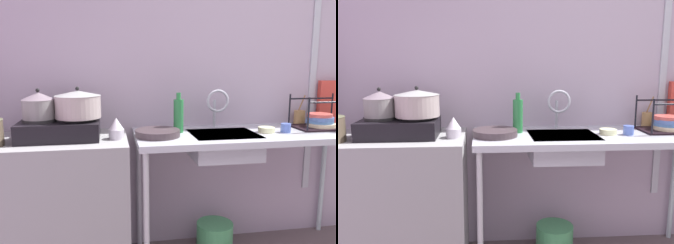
% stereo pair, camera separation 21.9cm
% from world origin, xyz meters
% --- Properties ---
extents(wall_back, '(5.06, 0.10, 2.42)m').
position_xyz_m(wall_back, '(0.00, 1.78, 1.21)').
color(wall_back, '#A193A4').
rests_on(wall_back, ground).
extents(wall_metal_strip, '(0.05, 0.01, 1.94)m').
position_xyz_m(wall_metal_strip, '(0.30, 1.72, 1.33)').
color(wall_metal_strip, '#A5AAB3').
extents(counter_concrete, '(0.93, 0.58, 0.90)m').
position_xyz_m(counter_concrete, '(-1.61, 1.44, 0.45)').
color(counter_concrete, gray).
rests_on(counter_concrete, ground).
extents(counter_sink, '(1.56, 0.58, 0.90)m').
position_xyz_m(counter_sink, '(-0.31, 1.44, 0.83)').
color(counter_sink, '#A5AAB3').
rests_on(counter_sink, ground).
extents(stove, '(0.48, 0.33, 0.13)m').
position_xyz_m(stove, '(-1.55, 1.44, 0.96)').
color(stove, black).
rests_on(stove, counter_concrete).
extents(pot_on_left_burner, '(0.20, 0.20, 0.18)m').
position_xyz_m(pot_on_left_burner, '(-1.67, 1.44, 1.11)').
color(pot_on_left_burner, slate).
rests_on(pot_on_left_burner, stove).
extents(pot_on_right_burner, '(0.28, 0.28, 0.19)m').
position_xyz_m(pot_on_right_burner, '(-1.44, 1.44, 1.12)').
color(pot_on_right_burner, gray).
rests_on(pot_on_right_burner, stove).
extents(percolator, '(0.10, 0.10, 0.13)m').
position_xyz_m(percolator, '(-1.21, 1.38, 0.97)').
color(percolator, silver).
rests_on(percolator, counter_concrete).
extents(sink_basin, '(0.44, 0.37, 0.16)m').
position_xyz_m(sink_basin, '(-0.51, 1.42, 0.82)').
color(sink_basin, '#A5AAB3').
rests_on(sink_basin, counter_sink).
extents(faucet, '(0.16, 0.09, 0.28)m').
position_xyz_m(faucet, '(-0.51, 1.57, 1.09)').
color(faucet, '#A5AAB3').
rests_on(faucet, counter_sink).
extents(frying_pan, '(0.29, 0.29, 0.04)m').
position_xyz_m(frying_pan, '(-0.95, 1.41, 0.92)').
color(frying_pan, '#382D31').
rests_on(frying_pan, counter_sink).
extents(dish_rack, '(0.36, 0.27, 0.24)m').
position_xyz_m(dish_rack, '(0.24, 1.48, 0.95)').
color(dish_rack, black).
rests_on(dish_rack, counter_sink).
extents(cup_by_rack, '(0.07, 0.07, 0.06)m').
position_xyz_m(cup_by_rack, '(-0.08, 1.39, 0.93)').
color(cup_by_rack, '#4962B1').
rests_on(cup_by_rack, counter_sink).
extents(small_bowl_on_drainboard, '(0.11, 0.11, 0.04)m').
position_xyz_m(small_bowl_on_drainboard, '(-0.21, 1.41, 0.92)').
color(small_bowl_on_drainboard, beige).
rests_on(small_bowl_on_drainboard, counter_sink).
extents(bottle_by_sink, '(0.07, 0.07, 0.27)m').
position_xyz_m(bottle_by_sink, '(-0.79, 1.51, 1.02)').
color(bottle_by_sink, '#267038').
rests_on(bottle_by_sink, counter_sink).
extents(cereal_box, '(0.17, 0.07, 0.33)m').
position_xyz_m(cereal_box, '(0.43, 1.68, 1.07)').
color(cereal_box, '#C13C31').
rests_on(cereal_box, counter_sink).
extents(utensil_jar, '(0.08, 0.08, 0.22)m').
position_xyz_m(utensil_jar, '(0.18, 1.67, 0.96)').
color(utensil_jar, '#9E7644').
rests_on(utensil_jar, counter_sink).
extents(bucket_on_floor, '(0.26, 0.26, 0.24)m').
position_xyz_m(bucket_on_floor, '(-0.53, 1.48, 0.12)').
color(bucket_on_floor, '#3F8C55').
rests_on(bucket_on_floor, ground).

